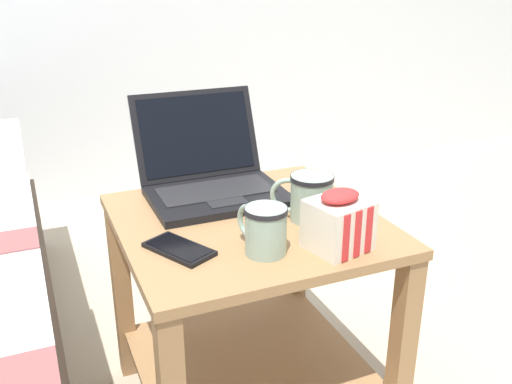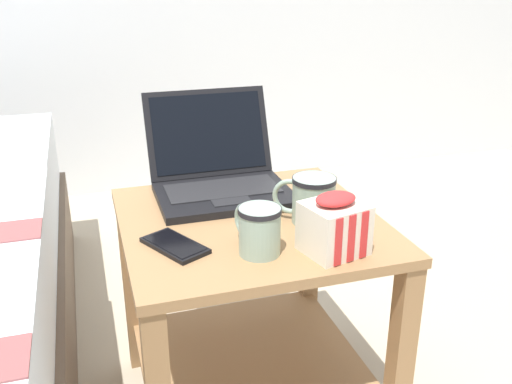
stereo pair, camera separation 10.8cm
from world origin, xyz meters
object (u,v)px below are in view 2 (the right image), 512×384
snack_bag (334,226)px  mug_front_right (312,197)px  mug_front_left (259,228)px  cell_phone (175,245)px  laptop (219,174)px

snack_bag → mug_front_right: bearing=84.4°
mug_front_left → cell_phone: (-0.15, 0.07, -0.05)m
snack_bag → cell_phone: (-0.29, 0.11, -0.05)m
mug_front_left → cell_phone: size_ratio=0.77×
laptop → snack_bag: bearing=-70.5°
mug_front_left → snack_bag: 0.14m
laptop → mug_front_right: 0.28m
mug_front_left → laptop: bearing=89.0°
mug_front_right → cell_phone: size_ratio=0.80×
mug_front_right → snack_bag: 0.14m
laptop → snack_bag: (0.13, -0.38, 0.01)m
mug_front_left → cell_phone: bearing=155.4°
mug_front_right → cell_phone: (-0.30, -0.04, -0.05)m
laptop → mug_front_right: (0.15, -0.23, 0.01)m
laptop → mug_front_left: size_ratio=2.59×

